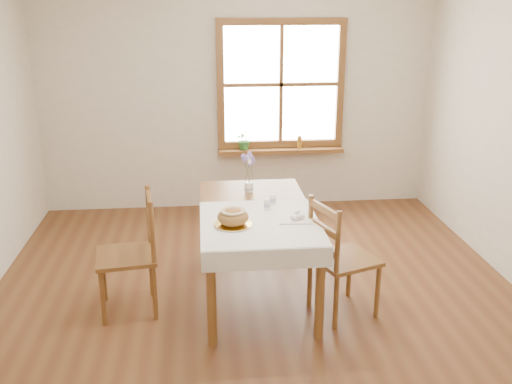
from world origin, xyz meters
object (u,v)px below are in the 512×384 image
Objects in this scene: dining_table at (256,219)px; bread_plate at (233,225)px; chair_left at (126,254)px; flower_vase at (249,188)px; chair_right at (345,257)px.

bread_plate is (-0.21, -0.36, 0.10)m from dining_table.
chair_left reaches higher than dining_table.
bread_plate is (0.83, -0.17, 0.28)m from chair_left.
dining_table is at bearing 59.68° from bread_plate.
chair_left is at bearing -148.50° from flower_vase.
chair_right is 1.11m from flower_vase.
dining_table is at bearing -87.41° from flower_vase.
dining_table is 0.78m from chair_right.
dining_table is 1.67× the size of chair_right.
flower_vase is (-0.02, 0.44, 0.13)m from dining_table.
dining_table is 1.07m from chair_left.
dining_table is at bearing 38.93° from chair_right.
chair_right is at bearing -31.05° from dining_table.
chair_right is (1.69, -0.20, -0.01)m from chair_left.
chair_left is 0.90m from bread_plate.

